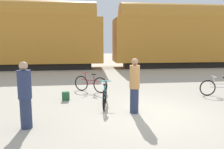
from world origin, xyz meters
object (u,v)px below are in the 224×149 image
(bicycle_maroon, at_px, (91,84))
(person_in_navy, at_px, (25,95))
(bicycle_teal, at_px, (105,96))
(freight_train, at_px, (108,34))
(backpack, at_px, (66,96))
(person_in_tan, at_px, (134,86))
(bicycle_silver, at_px, (220,87))

(bicycle_maroon, height_order, person_in_navy, person_in_navy)
(bicycle_teal, bearing_deg, freight_train, 83.10)
(freight_train, height_order, backpack, freight_train)
(freight_train, bearing_deg, bicycle_maroon, -101.15)
(person_in_tan, bearing_deg, bicycle_teal, 160.06)
(backpack, bearing_deg, bicycle_silver, -0.91)
(bicycle_maroon, relative_size, person_in_tan, 0.84)
(freight_train, distance_m, person_in_tan, 12.91)
(freight_train, height_order, person_in_tan, freight_train)
(bicycle_teal, height_order, person_in_tan, person_in_tan)
(bicycle_teal, relative_size, bicycle_silver, 1.01)
(freight_train, xyz_separation_m, bicycle_maroon, (-1.87, -9.48, -2.65))
(bicycle_maroon, height_order, person_in_tan, person_in_tan)
(freight_train, bearing_deg, bicycle_teal, -96.90)
(bicycle_teal, distance_m, person_in_navy, 2.89)
(bicycle_maroon, distance_m, person_in_navy, 4.54)
(freight_train, bearing_deg, backpack, -104.92)
(bicycle_silver, distance_m, backpack, 6.49)
(freight_train, relative_size, bicycle_teal, 30.18)
(bicycle_silver, bearing_deg, backpack, 179.09)
(bicycle_teal, relative_size, person_in_tan, 0.99)
(bicycle_maroon, xyz_separation_m, backpack, (-1.02, -1.36, -0.21))
(freight_train, height_order, bicycle_teal, freight_train)
(person_in_tan, relative_size, person_in_navy, 1.00)
(bicycle_silver, distance_m, person_in_navy, 7.77)
(backpack, bearing_deg, person_in_tan, -38.97)
(bicycle_maroon, bearing_deg, freight_train, 78.85)
(bicycle_silver, distance_m, bicycle_maroon, 5.66)
(bicycle_silver, xyz_separation_m, bicycle_maroon, (-5.46, 1.46, 0.02))
(bicycle_silver, distance_m, person_in_tan, 4.55)
(bicycle_teal, xyz_separation_m, backpack, (-1.45, 1.03, -0.21))
(bicycle_teal, height_order, backpack, bicycle_teal)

